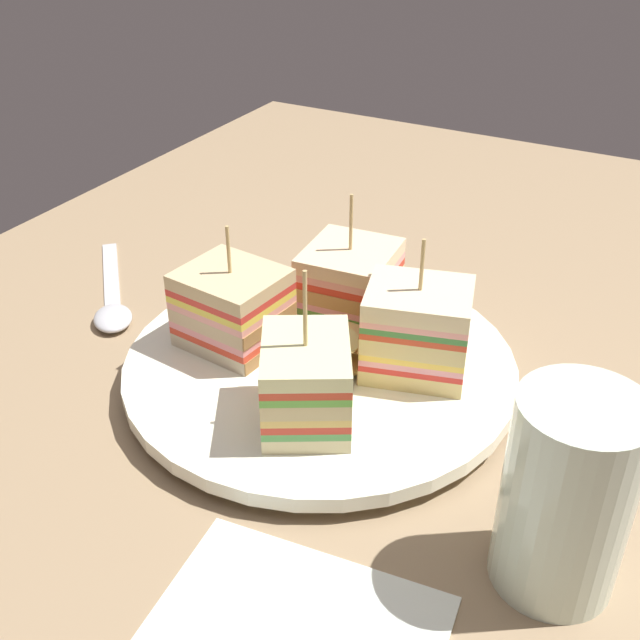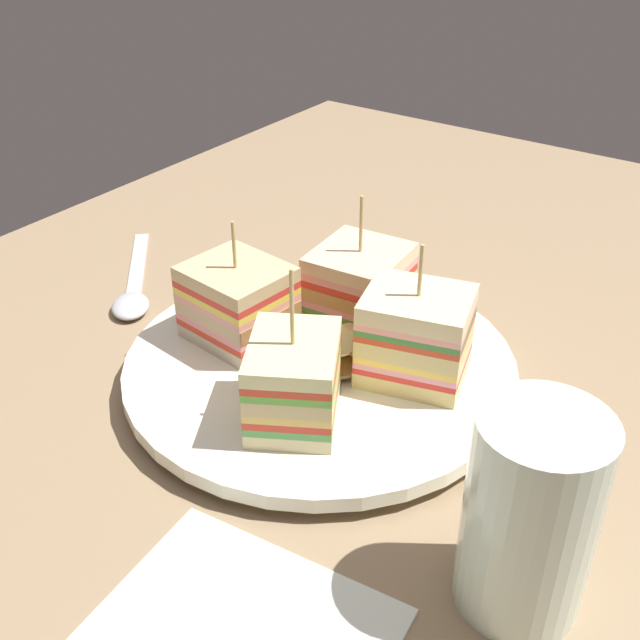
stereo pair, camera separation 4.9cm
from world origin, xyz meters
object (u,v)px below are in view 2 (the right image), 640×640
drinking_glass (527,528)px  sandwich_wedge_2 (294,381)px  sandwich_wedge_3 (415,336)px  plate (320,367)px  sandwich_wedge_1 (238,303)px  sandwich_wedge_0 (359,284)px  spoon (132,295)px  chip_pile (336,348)px

drinking_glass → sandwich_wedge_2: bearing=79.0°
sandwich_wedge_2 → drinking_glass: 15.72cm
sandwich_wedge_3 → plate: bearing=3.2°
plate → sandwich_wedge_1: 6.99cm
sandwich_wedge_0 → sandwich_wedge_1: 8.68cm
sandwich_wedge_0 → spoon: bearing=-76.2°
plate → drinking_glass: drinking_glass is taller
sandwich_wedge_3 → spoon: bearing=-11.3°
sandwich_wedge_3 → chip_pile: bearing=2.9°
sandwich_wedge_3 → sandwich_wedge_1: bearing=-1.8°
spoon → sandwich_wedge_1: bearing=41.7°
chip_pile → sandwich_wedge_0: bearing=18.8°
sandwich_wedge_3 → drinking_glass: size_ratio=0.87×
sandwich_wedge_3 → spoon: sandwich_wedge_3 is taller
spoon → drinking_glass: size_ratio=1.21×
plate → chip_pile: size_ratio=3.48×
drinking_glass → sandwich_wedge_0: bearing=51.4°
sandwich_wedge_0 → drinking_glass: (-14.81, -18.54, 0.20)cm
sandwich_wedge_0 → spoon: 18.67cm
spoon → drinking_glass: drinking_glass is taller
sandwich_wedge_3 → chip_pile: sandwich_wedge_3 is taller
sandwich_wedge_2 → sandwich_wedge_0: bearing=-14.7°
plate → sandwich_wedge_0: (6.07, 0.93, 3.24)cm
sandwich_wedge_0 → sandwich_wedge_2: size_ratio=0.93×
chip_pile → spoon: bearing=90.4°
sandwich_wedge_1 → drinking_glass: (-7.82, -23.68, 0.10)cm
sandwich_wedge_1 → sandwich_wedge_2: (-4.81, -8.26, -0.06)cm
plate → spoon: size_ratio=2.02×
sandwich_wedge_3 → sandwich_wedge_0: bearing=-46.7°
sandwich_wedge_1 → sandwich_wedge_3: sandwich_wedge_3 is taller
sandwich_wedge_1 → chip_pile: bearing=17.1°
spoon → drinking_glass: (-8.99, -35.84, 4.11)cm
sandwich_wedge_2 → chip_pile: bearing=-18.6°
plate → spoon: (0.25, 18.23, -0.66)cm
sandwich_wedge_2 → sandwich_wedge_3: size_ratio=1.07×
plate → drinking_glass: size_ratio=2.43×
sandwich_wedge_0 → sandwich_wedge_2: (-11.80, -3.11, 0.04)cm
sandwich_wedge_1 → sandwich_wedge_2: sandwich_wedge_2 is taller
plate → sandwich_wedge_1: sandwich_wedge_1 is taller
chip_pile → spoon: 19.39cm
sandwich_wedge_1 → chip_pile: sandwich_wedge_1 is taller
sandwich_wedge_3 → chip_pile: size_ratio=1.25×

